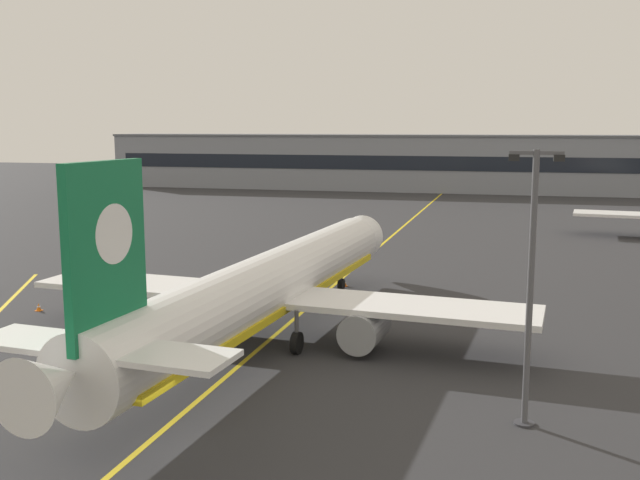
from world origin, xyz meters
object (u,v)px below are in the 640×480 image
(apron_lamp_post, at_px, (531,284))
(safety_cone_by_port_wing, at_px, (39,307))
(airliner_foreground, at_px, (268,287))
(safety_cone_by_nose_gear, at_px, (345,283))

(apron_lamp_post, xyz_separation_m, safety_cone_by_port_wing, (-32.92, 12.05, -6.05))
(airliner_foreground, xyz_separation_m, apron_lamp_post, (14.86, -9.19, 2.94))
(apron_lamp_post, bearing_deg, safety_cone_by_port_wing, 159.90)
(airliner_foreground, relative_size, apron_lamp_post, 3.46)
(airliner_foreground, distance_m, apron_lamp_post, 17.71)
(airliner_foreground, relative_size, safety_cone_by_port_wing, 75.49)
(apron_lamp_post, relative_size, safety_cone_by_port_wing, 21.85)
(airliner_foreground, distance_m, safety_cone_by_nose_gear, 16.28)
(airliner_foreground, height_order, apron_lamp_post, apron_lamp_post)
(apron_lamp_post, distance_m, safety_cone_by_nose_gear, 29.16)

